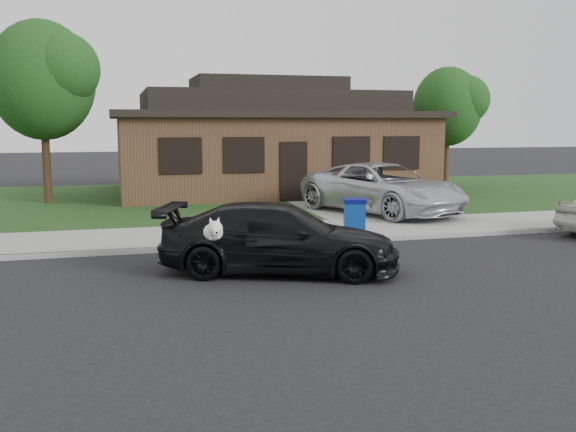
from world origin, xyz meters
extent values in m
plane|color=black|center=(0.00, 0.00, 0.00)|extent=(120.00, 120.00, 0.00)
cube|color=gray|center=(0.00, 5.00, 0.06)|extent=(60.00, 3.00, 0.12)
cube|color=gray|center=(0.00, 3.50, 0.06)|extent=(60.00, 0.12, 0.12)
cube|color=#193814|center=(0.00, 13.00, 0.07)|extent=(60.00, 13.00, 0.13)
cube|color=gray|center=(6.00, 10.00, 0.07)|extent=(4.50, 13.00, 0.14)
imported|color=black|center=(0.86, 0.87, 0.68)|extent=(5.04, 3.42, 1.36)
ellipsoid|color=white|center=(-0.58, -0.01, 1.01)|extent=(0.34, 0.40, 0.30)
sphere|color=white|center=(-0.58, -0.24, 1.11)|extent=(0.26, 0.26, 0.26)
cube|color=white|center=(-0.58, -0.37, 1.07)|extent=(0.09, 0.12, 0.08)
sphere|color=black|center=(-0.58, -0.43, 1.07)|extent=(0.04, 0.04, 0.04)
cone|color=white|center=(-0.65, -0.19, 1.25)|extent=(0.11, 0.11, 0.14)
cone|color=white|center=(-0.51, -0.19, 1.25)|extent=(0.11, 0.11, 0.14)
imported|color=silver|center=(5.85, 7.31, 0.92)|extent=(4.49, 6.17, 1.56)
cube|color=navy|center=(3.57, 3.82, 0.54)|extent=(0.64, 0.64, 0.84)
cube|color=#080B60|center=(3.57, 3.82, 1.00)|extent=(0.69, 0.69, 0.09)
cylinder|color=black|center=(3.38, 3.57, 0.19)|extent=(0.08, 0.14, 0.13)
cylinder|color=black|center=(3.75, 3.57, 0.19)|extent=(0.08, 0.14, 0.13)
cube|color=#422B1C|center=(4.00, 15.00, 1.63)|extent=(12.00, 8.00, 3.00)
cube|color=black|center=(4.00, 15.00, 3.25)|extent=(12.60, 8.60, 0.25)
cube|color=black|center=(4.00, 15.00, 3.78)|extent=(10.00, 6.50, 0.80)
cube|color=black|center=(4.00, 15.00, 4.48)|extent=(6.00, 3.50, 0.60)
cube|color=black|center=(4.00, 10.97, 1.23)|extent=(1.00, 0.06, 2.10)
cube|color=black|center=(0.00, 10.97, 1.83)|extent=(1.30, 0.05, 1.10)
cube|color=black|center=(2.20, 10.97, 1.83)|extent=(1.30, 0.05, 1.10)
cube|color=black|center=(6.20, 10.97, 1.83)|extent=(1.30, 0.05, 1.10)
cube|color=black|center=(8.20, 10.97, 1.83)|extent=(1.30, 0.05, 1.10)
cylinder|color=#332114|center=(-4.50, 13.00, 1.37)|extent=(0.28, 0.28, 2.48)
ellipsoid|color=#143811|center=(-4.50, 13.00, 4.41)|extent=(3.60, 3.60, 4.14)
sphere|color=#26591E|center=(-3.78, 12.46, 4.77)|extent=(2.52, 2.52, 2.52)
cylinder|color=#332114|center=(12.00, 14.50, 1.14)|extent=(0.28, 0.28, 2.03)
ellipsoid|color=#143811|center=(12.00, 14.50, 3.65)|extent=(3.00, 3.00, 3.45)
sphere|color=#26591E|center=(12.60, 14.05, 3.95)|extent=(2.10, 2.10, 2.10)
camera|label=1|loc=(-2.24, -11.10, 2.89)|focal=40.00mm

